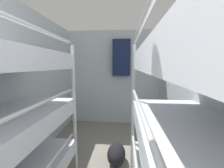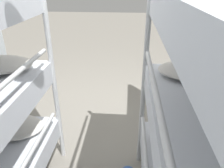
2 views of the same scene
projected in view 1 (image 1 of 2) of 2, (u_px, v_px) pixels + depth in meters
name	position (u px, v px, depth m)	size (l,w,h in m)	color
wall_left	(3.00, 92.00, 1.86)	(0.06, 4.51, 2.44)	silver
wall_right	(208.00, 95.00, 1.66)	(0.06, 4.51, 2.44)	silver
wall_back	(114.00, 78.00, 3.96)	(2.50, 0.06, 2.44)	silver
bunk_stack_right_near	(199.00, 147.00, 1.01)	(0.80, 1.94, 1.85)	silver
duffel_bag	(116.00, 154.00, 2.38)	(0.29, 0.50, 0.29)	black
hanging_coat	(121.00, 58.00, 3.73)	(0.44, 0.12, 0.90)	#192347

